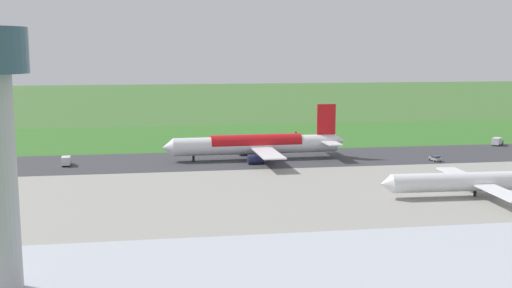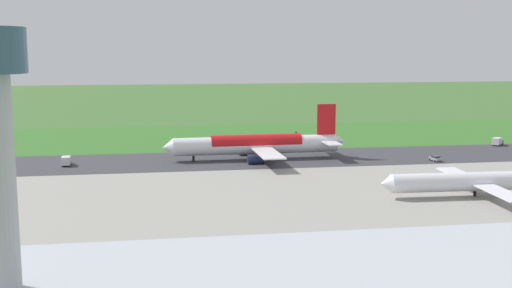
{
  "view_description": "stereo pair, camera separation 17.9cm",
  "coord_description": "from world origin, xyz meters",
  "views": [
    {
      "loc": [
        34.28,
        176.51,
        31.74
      ],
      "look_at": [
        5.7,
        0.0,
        4.5
      ],
      "focal_mm": 43.72,
      "sensor_mm": 36.0,
      "label": 1
    },
    {
      "loc": [
        34.11,
        176.54,
        31.74
      ],
      "look_at": [
        5.7,
        0.0,
        4.5
      ],
      "focal_mm": 43.72,
      "sensor_mm": 36.0,
      "label": 2
    }
  ],
  "objects": [
    {
      "name": "service_truck_baggage",
      "position": [
        58.93,
        1.7,
        1.4
      ],
      "size": [
        2.67,
        5.95,
        2.65
      ],
      "color": "silver",
      "rests_on": "ground"
    },
    {
      "name": "airliner_parked_mid",
      "position": [
        -34.3,
        53.36,
        3.42
      ],
      "size": [
        42.84,
        35.0,
        12.52
      ],
      "color": "white",
      "rests_on": "ground"
    },
    {
      "name": "airliner_main",
      "position": [
        5.32,
        -0.01,
        4.35
      ],
      "size": [
        54.05,
        44.14,
        15.88
      ],
      "color": "white",
      "rests_on": "ground"
    },
    {
      "name": "no_stopping_sign",
      "position": [
        -15.42,
        -40.38,
        1.44
      ],
      "size": [
        0.6,
        0.1,
        2.42
      ],
      "color": "slate",
      "rests_on": "ground"
    },
    {
      "name": "service_truck_fuel",
      "position": [
        -78.01,
        -13.13,
        1.4
      ],
      "size": [
        5.78,
        5.6,
        2.65
      ],
      "color": "gray",
      "rests_on": "ground"
    },
    {
      "name": "apron_concrete",
      "position": [
        0.0,
        52.74,
        0.03
      ],
      "size": [
        440.0,
        110.0,
        0.05
      ],
      "primitive_type": "cube",
      "color": "gray",
      "rests_on": "ground"
    },
    {
      "name": "grass_verge_foreground",
      "position": [
        0.0,
        -43.47,
        0.02
      ],
      "size": [
        600.0,
        80.0,
        0.04
      ],
      "primitive_type": "cube",
      "color": "#346B27",
      "rests_on": "ground"
    },
    {
      "name": "service_car_followme",
      "position": [
        -44.5,
        11.47,
        0.84
      ],
      "size": [
        2.27,
        4.37,
        1.62
      ],
      "color": "gray",
      "rests_on": "ground"
    },
    {
      "name": "traffic_cone_orange",
      "position": [
        -10.47,
        -44.69,
        0.28
      ],
      "size": [
        0.4,
        0.4,
        0.55
      ],
      "primitive_type": "cone",
      "color": "orange",
      "rests_on": "ground"
    },
    {
      "name": "ground_plane",
      "position": [
        0.0,
        0.0,
        0.0
      ],
      "size": [
        800.0,
        800.0,
        0.0
      ],
      "primitive_type": "plane",
      "color": "#3D662D"
    },
    {
      "name": "runway_asphalt",
      "position": [
        0.0,
        0.0,
        0.03
      ],
      "size": [
        600.0,
        31.24,
        0.06
      ],
      "primitive_type": "cube",
      "color": "#38383D",
      "rests_on": "ground"
    }
  ]
}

